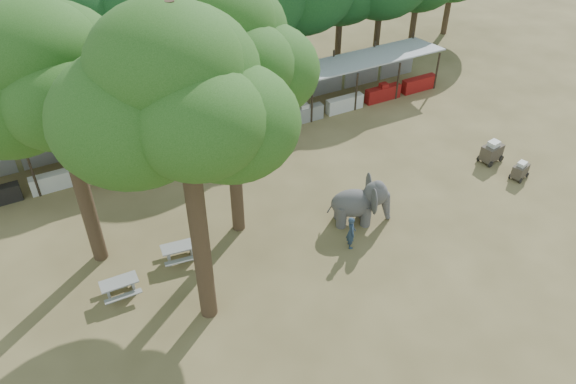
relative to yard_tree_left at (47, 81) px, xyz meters
name	(u,v)px	position (x,y,z in m)	size (l,w,h in m)	color
ground	(368,292)	(9.13, -7.19, -8.20)	(100.00, 100.00, 0.00)	brown
vendor_stalls	(231,113)	(9.13, 6.65, -7.02)	(28.00, 2.99, 2.80)	#9A9CA1
yard_tree_left	(47,81)	(0.00, 0.00, 0.00)	(7.10, 6.90, 11.02)	#332316
yard_tree_center	(175,97)	(3.00, -5.00, 1.01)	(7.10, 6.90, 12.04)	#332316
yard_tree_back	(221,49)	(6.00, -1.00, 0.34)	(7.10, 6.90, 11.36)	#332316
backdrop_trees	(191,8)	(9.13, 11.81, -2.69)	(46.46, 5.95, 8.33)	#332316
elephant	(361,202)	(11.24, -3.33, -7.10)	(2.94, 2.29, 2.19)	#434041
handler	(351,232)	(9.94, -4.59, -7.39)	(0.58, 0.39, 1.62)	#26384C
picnic_table_near	(120,286)	(0.37, -2.72, -7.73)	(1.47, 1.33, 0.73)	gray
picnic_table_far	(180,251)	(3.12, -1.91, -7.72)	(1.64, 1.51, 0.74)	gray
cart_front	(520,170)	(20.29, -4.29, -7.73)	(1.12, 0.90, 0.95)	#382F25
cart_back	(492,152)	(20.07, -2.48, -7.60)	(1.36, 1.01, 1.21)	#382F25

